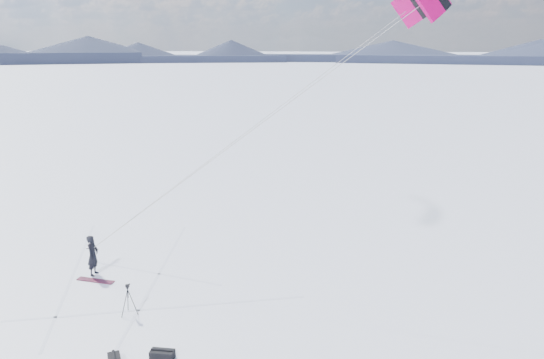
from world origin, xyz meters
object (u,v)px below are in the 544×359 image
at_px(snowboard, 96,280).
at_px(gear_bag_a, 162,354).
at_px(tripod, 128,295).
at_px(snowkiter, 95,274).

relative_size(snowboard, gear_bag_a, 2.04).
bearing_deg(gear_bag_a, tripod, 130.26).
relative_size(snowboard, tripod, 1.39).
height_order(snowkiter, gear_bag_a, snowkiter).
height_order(snowkiter, tripod, tripod).
xyz_separation_m(snowboard, tripod, (3.00, -1.95, 0.75)).
distance_m(snowboard, tripod, 3.66).
bearing_deg(snowboard, snowkiter, 126.95).
xyz_separation_m(snowkiter, snowboard, (0.47, -0.54, 0.02)).
bearing_deg(snowboard, tripod, -37.14).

